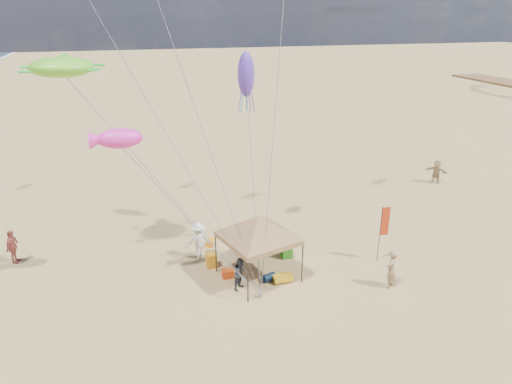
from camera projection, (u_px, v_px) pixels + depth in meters
ground at (275, 303)px, 19.74m from camera, size 280.00×280.00×0.00m
canopy_tent at (258, 219)px, 20.62m from camera, size 5.63×5.63×3.62m
feather_flag at (384, 225)px, 22.41m from camera, size 0.45×0.05×2.96m
cooler_red at (228, 274)px, 21.61m from camera, size 0.54×0.38×0.38m
cooler_blue at (282, 243)px, 24.41m from camera, size 0.54×0.38×0.38m
bag_navy at (269, 277)px, 21.34m from camera, size 0.69×0.54×0.36m
bag_orange at (210, 243)px, 24.52m from camera, size 0.54×0.69×0.36m
chair_green at (286, 251)px, 23.34m from camera, size 0.50×0.50×0.70m
chair_yellow at (211, 260)px, 22.45m from camera, size 0.50×0.50×0.70m
crate_grey at (286, 275)px, 21.56m from camera, size 0.34×0.30×0.28m
beach_cart at (283, 278)px, 21.27m from camera, size 0.90×0.50×0.24m
person_near_a at (391, 269)px, 20.59m from camera, size 0.80×0.75×1.84m
person_near_b at (241, 273)px, 20.54m from camera, size 0.95×0.93×1.54m
person_near_c at (198, 240)px, 23.10m from camera, size 1.34×0.94×1.90m
person_far_a at (13, 247)px, 22.63m from camera, size 0.69×1.11×1.76m
person_far_c at (436, 171)px, 33.20m from camera, size 1.41×1.58×1.73m
turtle_kite at (62, 67)px, 19.83m from camera, size 3.14×2.75×0.90m
fish_kite at (120, 138)px, 18.53m from camera, size 2.03×1.43×0.82m
squid_kite at (246, 75)px, 23.14m from camera, size 0.92×0.92×2.24m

